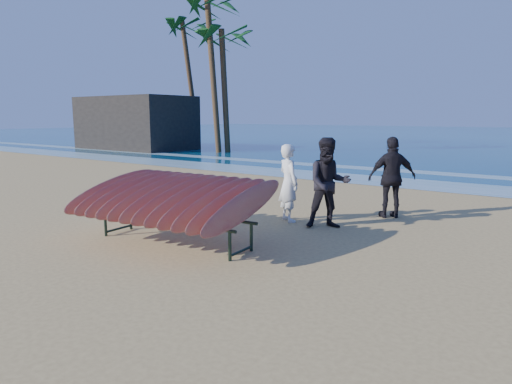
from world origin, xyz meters
TOP-DOWN VIEW (x-y plane):
  - ground at (0.00, 0.00)m, footprint 120.00×120.00m
  - foam_near at (0.00, 10.00)m, footprint 160.00×160.00m
  - foam_far at (0.00, 13.50)m, footprint 160.00×160.00m
  - surfboard_rack at (-1.19, -0.13)m, footprint 3.33×2.67m
  - person_white at (-0.45, 2.64)m, footprint 0.75×0.68m
  - person_dark_a at (0.55, 2.60)m, footprint 1.16×1.13m
  - person_dark_b at (1.28, 4.35)m, footprint 1.13×1.05m
  - building at (-21.41, 15.69)m, footprint 8.25×4.58m
  - palm_left at (-14.29, 15.97)m, footprint 5.20×5.20m
  - palm_mid at (-13.95, 16.67)m, footprint 5.20×5.20m
  - palm_right at (-20.09, 19.99)m, footprint 5.20×5.20m

SIDE VIEW (x-z plane):
  - ground at x=0.00m, z-range 0.00..0.00m
  - foam_far at x=0.00m, z-range 0.01..0.01m
  - foam_near at x=0.00m, z-range 0.01..0.01m
  - surfboard_rack at x=-1.19m, z-range 0.18..1.52m
  - person_white at x=-0.45m, z-range 0.00..1.72m
  - person_dark_b at x=1.28m, z-range 0.00..1.87m
  - person_dark_a at x=0.55m, z-range 0.00..1.89m
  - building at x=-21.41m, z-range 0.00..3.67m
  - palm_mid at x=-13.95m, z-range 3.03..10.84m
  - palm_right at x=-20.09m, z-range 3.90..13.45m
  - palm_left at x=-14.29m, z-range 3.93..13.60m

